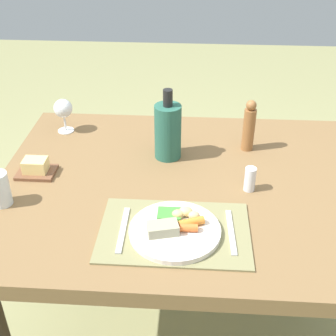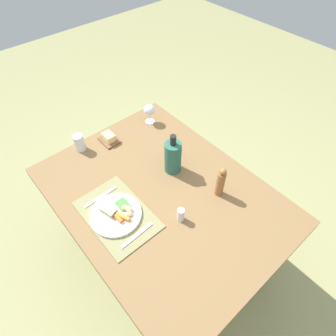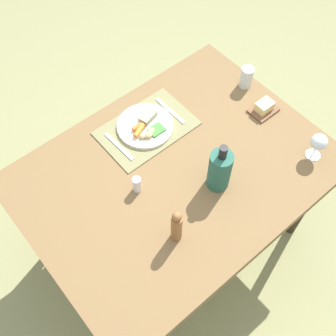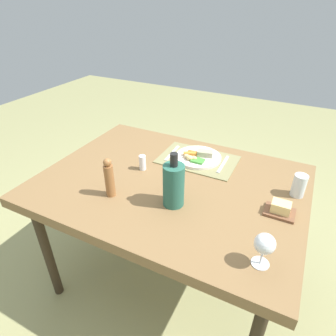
% 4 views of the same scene
% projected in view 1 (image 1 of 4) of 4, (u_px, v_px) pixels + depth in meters
% --- Properties ---
extents(ground_plane, '(8.00, 8.00, 0.00)m').
position_uv_depth(ground_plane, '(187.00, 328.00, 1.94)').
color(ground_plane, '#969460').
extents(dining_table, '(1.33, 0.99, 0.77)m').
position_uv_depth(dining_table, '(192.00, 197.00, 1.56)').
color(dining_table, brown).
rests_on(dining_table, ground_plane).
extents(placemat, '(0.44, 0.29, 0.01)m').
position_uv_depth(placemat, '(175.00, 232.00, 1.31)').
color(placemat, '#837E53').
rests_on(placemat, dining_table).
extents(dinner_plate, '(0.27, 0.27, 0.05)m').
position_uv_depth(dinner_plate, '(175.00, 229.00, 1.29)').
color(dinner_plate, silver).
rests_on(dinner_plate, placemat).
extents(fork, '(0.02, 0.20, 0.00)m').
position_uv_depth(fork, '(123.00, 229.00, 1.31)').
color(fork, silver).
rests_on(fork, placemat).
extents(knife, '(0.02, 0.19, 0.00)m').
position_uv_depth(knife, '(231.00, 232.00, 1.30)').
color(knife, silver).
rests_on(knife, placemat).
extents(wine_glass, '(0.07, 0.07, 0.14)m').
position_uv_depth(wine_glass, '(63.00, 109.00, 1.78)').
color(wine_glass, white).
rests_on(wine_glass, dining_table).
extents(cooler_bottle, '(0.10, 0.10, 0.26)m').
position_uv_depth(cooler_bottle, '(168.00, 131.00, 1.61)').
color(cooler_bottle, '#29604F').
rests_on(cooler_bottle, dining_table).
extents(salt_shaker, '(0.04, 0.04, 0.08)m').
position_uv_depth(salt_shaker, '(250.00, 179.00, 1.47)').
color(salt_shaker, white).
rests_on(salt_shaker, dining_table).
extents(water_tumbler, '(0.06, 0.06, 0.11)m').
position_uv_depth(water_tumbler, '(0.00, 191.00, 1.40)').
color(water_tumbler, silver).
rests_on(water_tumbler, dining_table).
extents(butter_dish, '(0.13, 0.10, 0.06)m').
position_uv_depth(butter_dish, '(36.00, 168.00, 1.56)').
color(butter_dish, brown).
rests_on(butter_dish, dining_table).
extents(pepper_mill, '(0.04, 0.04, 0.20)m').
position_uv_depth(pepper_mill, '(249.00, 126.00, 1.66)').
color(pepper_mill, '#976134').
rests_on(pepper_mill, dining_table).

